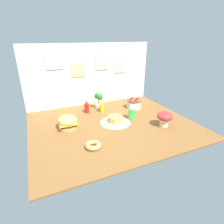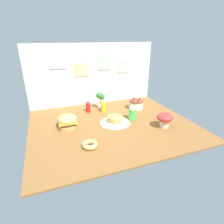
{
  "view_description": "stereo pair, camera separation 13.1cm",
  "coord_description": "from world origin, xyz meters",
  "px_view_note": "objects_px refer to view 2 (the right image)",
  "views": [
    {
      "loc": [
        -0.88,
        -1.98,
        1.08
      ],
      "look_at": [
        0.03,
        0.07,
        0.14
      ],
      "focal_mm": 29.25,
      "sensor_mm": 36.0,
      "label": 1
    },
    {
      "loc": [
        -0.76,
        -2.03,
        1.08
      ],
      "look_at": [
        0.03,
        0.07,
        0.14
      ],
      "focal_mm": 29.25,
      "sensor_mm": 36.0,
      "label": 2
    }
  ],
  "objects_px": {
    "burger": "(67,121)",
    "cream_soda_cup": "(133,112)",
    "potted_plant": "(100,100)",
    "donut_pink_glaze": "(90,145)",
    "layer_cake": "(136,104)",
    "mushroom_stool": "(165,119)",
    "ketchup_bottle": "(88,107)",
    "mustard_bottle": "(103,107)",
    "pancake_stack": "(115,120)"
  },
  "relations": [
    {
      "from": "burger",
      "to": "donut_pink_glaze",
      "type": "distance_m",
      "value": 0.57
    },
    {
      "from": "potted_plant",
      "to": "mushroom_stool",
      "type": "distance_m",
      "value": 1.07
    },
    {
      "from": "potted_plant",
      "to": "mushroom_stool",
      "type": "bearing_deg",
      "value": -58.15
    },
    {
      "from": "mustard_bottle",
      "to": "donut_pink_glaze",
      "type": "distance_m",
      "value": 0.97
    },
    {
      "from": "layer_cake",
      "to": "cream_soda_cup",
      "type": "distance_m",
      "value": 0.43
    },
    {
      "from": "potted_plant",
      "to": "pancake_stack",
      "type": "bearing_deg",
      "value": -87.06
    },
    {
      "from": "cream_soda_cup",
      "to": "donut_pink_glaze",
      "type": "xyz_separation_m",
      "value": [
        -0.72,
        -0.45,
        -0.08
      ]
    },
    {
      "from": "mushroom_stool",
      "to": "layer_cake",
      "type": "bearing_deg",
      "value": 92.69
    },
    {
      "from": "layer_cake",
      "to": "ketchup_bottle",
      "type": "relative_size",
      "value": 1.25
    },
    {
      "from": "pancake_stack",
      "to": "burger",
      "type": "bearing_deg",
      "value": 170.6
    },
    {
      "from": "layer_cake",
      "to": "potted_plant",
      "type": "distance_m",
      "value": 0.57
    },
    {
      "from": "donut_pink_glaze",
      "to": "mushroom_stool",
      "type": "distance_m",
      "value": 1.0
    },
    {
      "from": "layer_cake",
      "to": "mushroom_stool",
      "type": "bearing_deg",
      "value": -87.31
    },
    {
      "from": "burger",
      "to": "donut_pink_glaze",
      "type": "height_order",
      "value": "burger"
    },
    {
      "from": "layer_cake",
      "to": "mustard_bottle",
      "type": "height_order",
      "value": "mustard_bottle"
    },
    {
      "from": "layer_cake",
      "to": "mushroom_stool",
      "type": "distance_m",
      "value": 0.71
    },
    {
      "from": "pancake_stack",
      "to": "ketchup_bottle",
      "type": "bearing_deg",
      "value": 116.53
    },
    {
      "from": "donut_pink_glaze",
      "to": "potted_plant",
      "type": "distance_m",
      "value": 1.1
    },
    {
      "from": "donut_pink_glaze",
      "to": "layer_cake",
      "type": "bearing_deg",
      "value": 40.14
    },
    {
      "from": "pancake_stack",
      "to": "ketchup_bottle",
      "type": "relative_size",
      "value": 1.7
    },
    {
      "from": "pancake_stack",
      "to": "ketchup_bottle",
      "type": "height_order",
      "value": "ketchup_bottle"
    },
    {
      "from": "burger",
      "to": "layer_cake",
      "type": "distance_m",
      "value": 1.14
    },
    {
      "from": "cream_soda_cup",
      "to": "mushroom_stool",
      "type": "height_order",
      "value": "cream_soda_cup"
    },
    {
      "from": "pancake_stack",
      "to": "potted_plant",
      "type": "height_order",
      "value": "potted_plant"
    },
    {
      "from": "burger",
      "to": "mustard_bottle",
      "type": "height_order",
      "value": "mustard_bottle"
    },
    {
      "from": "pancake_stack",
      "to": "potted_plant",
      "type": "bearing_deg",
      "value": 92.94
    },
    {
      "from": "ketchup_bottle",
      "to": "mustard_bottle",
      "type": "height_order",
      "value": "same"
    },
    {
      "from": "pancake_stack",
      "to": "layer_cake",
      "type": "relative_size",
      "value": 1.36
    },
    {
      "from": "pancake_stack",
      "to": "layer_cake",
      "type": "bearing_deg",
      "value": 36.25
    },
    {
      "from": "burger",
      "to": "cream_soda_cup",
      "type": "xyz_separation_m",
      "value": [
        0.87,
        -0.09,
        0.02
      ]
    },
    {
      "from": "cream_soda_cup",
      "to": "pancake_stack",
      "type": "bearing_deg",
      "value": -177.25
    },
    {
      "from": "pancake_stack",
      "to": "layer_cake",
      "type": "height_order",
      "value": "layer_cake"
    },
    {
      "from": "potted_plant",
      "to": "mushroom_stool",
      "type": "xyz_separation_m",
      "value": [
        0.56,
        -0.91,
        -0.03
      ]
    },
    {
      "from": "burger",
      "to": "cream_soda_cup",
      "type": "bearing_deg",
      "value": -5.81
    },
    {
      "from": "mushroom_stool",
      "to": "ketchup_bottle",
      "type": "bearing_deg",
      "value": 133.13
    },
    {
      "from": "cream_soda_cup",
      "to": "layer_cake",
      "type": "bearing_deg",
      "value": 55.93
    },
    {
      "from": "donut_pink_glaze",
      "to": "potted_plant",
      "type": "height_order",
      "value": "potted_plant"
    },
    {
      "from": "ketchup_bottle",
      "to": "mustard_bottle",
      "type": "relative_size",
      "value": 1.0
    },
    {
      "from": "mustard_bottle",
      "to": "donut_pink_glaze",
      "type": "height_order",
      "value": "mustard_bottle"
    },
    {
      "from": "ketchup_bottle",
      "to": "burger",
      "type": "bearing_deg",
      "value": -132.83
    },
    {
      "from": "burger",
      "to": "cream_soda_cup",
      "type": "relative_size",
      "value": 0.88
    },
    {
      "from": "potted_plant",
      "to": "donut_pink_glaze",
      "type": "bearing_deg",
      "value": -113.05
    },
    {
      "from": "mustard_bottle",
      "to": "potted_plant",
      "type": "xyz_separation_m",
      "value": [
        0.0,
        0.15,
        0.06
      ]
    },
    {
      "from": "pancake_stack",
      "to": "mushroom_stool",
      "type": "relative_size",
      "value": 1.55
    },
    {
      "from": "layer_cake",
      "to": "cream_soda_cup",
      "type": "xyz_separation_m",
      "value": [
        -0.24,
        -0.35,
        0.04
      ]
    },
    {
      "from": "layer_cake",
      "to": "potted_plant",
      "type": "height_order",
      "value": "potted_plant"
    },
    {
      "from": "mustard_bottle",
      "to": "cream_soda_cup",
      "type": "xyz_separation_m",
      "value": [
        0.29,
        -0.41,
        0.02
      ]
    },
    {
      "from": "burger",
      "to": "mushroom_stool",
      "type": "relative_size",
      "value": 1.21
    },
    {
      "from": "donut_pink_glaze",
      "to": "pancake_stack",
      "type": "bearing_deg",
      "value": 43.93
    },
    {
      "from": "ketchup_bottle",
      "to": "donut_pink_glaze",
      "type": "distance_m",
      "value": 0.96
    }
  ]
}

